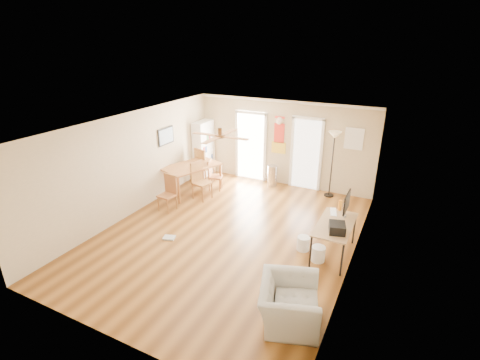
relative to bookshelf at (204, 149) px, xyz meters
The scene contains 30 objects.
floor 4.08m from the bookshelf, 50.11° to the right, with size 7.00×7.00×0.00m, color brown.
ceiling 4.32m from the bookshelf, 50.11° to the right, with size 5.50×7.00×0.00m, color silver, non-canonical shape.
wall_back 2.62m from the bookshelf, 10.01° to the left, with size 5.50×0.04×2.60m, color beige, non-canonical shape.
wall_front 7.04m from the bookshelf, 68.73° to the right, with size 5.50×0.04×2.60m, color beige, non-canonical shape.
wall_left 3.08m from the bookshelf, 93.76° to the right, with size 0.04×7.00×2.60m, color beige, non-canonical shape.
wall_right 6.13m from the bookshelf, 29.92° to the right, with size 0.04×7.00×2.60m, color beige, non-canonical shape.
crown_molding 4.31m from the bookshelf, 50.11° to the right, with size 5.50×7.00×0.08m, color white, non-canonical shape.
kitchen_doorway 1.57m from the bookshelf, 16.17° to the left, with size 0.90×0.10×2.10m, color white, non-canonical shape.
bathroom_doorway 3.33m from the bookshelf, ahead, with size 0.80×0.10×2.10m, color white, non-canonical shape.
wall_decal 2.55m from the bookshelf, 10.06° to the left, with size 0.46×0.03×1.10m, color red.
ac_grille 4.69m from the bookshelf, ahead, with size 0.50×0.04×0.60m, color white.
framed_poster 1.84m from the bookshelf, 96.07° to the right, with size 0.04×0.66×0.48m, color black.
ceiling_fan 4.48m from the bookshelf, 52.73° to the right, with size 1.24×1.24×0.20m, color #593819, non-canonical shape.
bookshelf is the anchor object (origin of this frame).
dining_table 1.48m from the bookshelf, 73.36° to the right, with size 0.98×1.63×0.81m, color #A76F36, non-canonical shape.
dining_chair_right_a 1.38m from the bookshelf, 43.09° to the right, with size 0.37×0.37×0.91m, color #A16134, non-canonical shape.
dining_chair_right_b 1.92m from the bookshelf, 59.78° to the right, with size 0.44×0.44×1.06m, color #A96F36, non-canonical shape.
dining_chair_near 2.76m from the bookshelf, 79.08° to the right, with size 0.39×0.39×0.96m, color brown, non-canonical shape.
dining_chair_far 0.69m from the bookshelf, 54.81° to the right, with size 0.46×0.46×1.11m, color #AC7437, non-canonical shape.
trash_can 2.44m from the bookshelf, ahead, with size 0.30×0.30×0.65m, color #B0AFB2.
torchiere_lamp 4.13m from the bookshelf, ahead, with size 0.36×0.36×1.90m, color black, non-canonical shape.
computer_desk 5.67m from the bookshelf, 29.72° to the right, with size 0.69×1.38×0.74m, color #A38358, non-canonical shape.
imac 5.56m from the bookshelf, 25.56° to the right, with size 0.08×0.58×0.54m, color black, non-canonical shape.
keyboard 5.28m from the bookshelf, 25.89° to the right, with size 0.13×0.39×0.01m, color white.
printer 5.90m from the bookshelf, 32.01° to the right, with size 0.30×0.36×0.18m, color black.
orange_bottle 5.30m from the bookshelf, 23.91° to the right, with size 0.08×0.08×0.24m, color orange.
wastebasket_a 5.24m from the bookshelf, 34.00° to the right, with size 0.27×0.27×0.31m, color white.
wastebasket_b 5.70m from the bookshelf, 33.90° to the right, with size 0.28×0.28×0.32m, color white.
floor_cloth 4.17m from the bookshelf, 69.60° to the right, with size 0.26×0.21×0.04m, color #9A9A95.
armchair 6.88m from the bookshelf, 46.78° to the right, with size 1.06×0.93×0.69m, color #ADADA8.
Camera 1 is at (3.46, -6.32, 4.27)m, focal length 26.51 mm.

